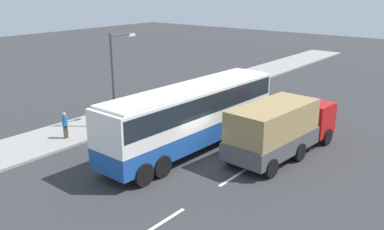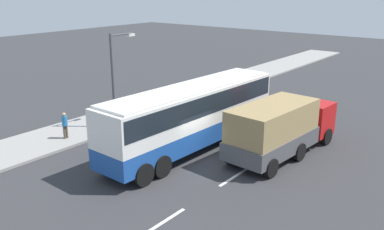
# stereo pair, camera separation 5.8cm
# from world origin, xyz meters

# --- Properties ---
(ground_plane) EXTENTS (120.00, 120.00, 0.00)m
(ground_plane) POSITION_xyz_m (0.00, 0.00, 0.00)
(ground_plane) COLOR #333335
(sidewalk_curb) EXTENTS (80.00, 4.00, 0.15)m
(sidewalk_curb) POSITION_xyz_m (0.00, 8.70, 0.07)
(sidewalk_curb) COLOR gray
(sidewalk_curb) RESTS_ON ground_plane
(lane_centreline) EXTENTS (25.77, 0.16, 0.01)m
(lane_centreline) POSITION_xyz_m (-5.29, -2.55, 0.00)
(lane_centreline) COLOR white
(lane_centreline) RESTS_ON ground_plane
(coach_bus) EXTENTS (12.21, 2.97, 3.61)m
(coach_bus) POSITION_xyz_m (1.18, 1.22, 2.24)
(coach_bus) COLOR #1E4C9E
(coach_bus) RESTS_ON ground_plane
(cargo_truck) EXTENTS (7.83, 3.19, 2.97)m
(cargo_truck) POSITION_xyz_m (3.47, -2.95, 1.60)
(cargo_truck) COLOR red
(cargo_truck) RESTS_ON ground_plane
(car_red_compact) EXTENTS (4.63, 2.13, 1.46)m
(car_red_compact) POSITION_xyz_m (8.73, 4.33, 0.77)
(car_red_compact) COLOR #B21919
(car_red_compact) RESTS_ON ground_plane
(pedestrian_near_curb) EXTENTS (0.32, 0.32, 1.57)m
(pedestrian_near_curb) POSITION_xyz_m (-2.36, 7.92, 1.05)
(pedestrian_near_curb) COLOR brown
(pedestrian_near_curb) RESTS_ON sidewalk_curb
(street_lamp) EXTENTS (2.02, 0.24, 5.89)m
(street_lamp) POSITION_xyz_m (1.11, 7.22, 3.62)
(street_lamp) COLOR #47474C
(street_lamp) RESTS_ON sidewalk_curb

